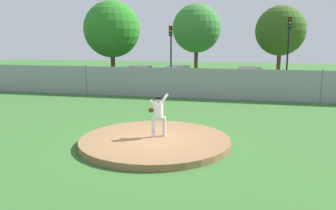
% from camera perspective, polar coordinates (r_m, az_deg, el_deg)
% --- Properties ---
extents(ground_plane, '(80.00, 80.00, 0.00)m').
position_cam_1_polar(ground_plane, '(18.15, 2.68, -0.97)').
color(ground_plane, '#386B2D').
extents(asphalt_strip, '(44.00, 7.00, 0.01)m').
position_cam_1_polar(asphalt_strip, '(26.44, 5.89, 2.73)').
color(asphalt_strip, '#2B2B2D').
rests_on(asphalt_strip, ground_plane).
extents(pitchers_mound, '(5.39, 5.39, 0.22)m').
position_cam_1_polar(pitchers_mound, '(12.43, -2.15, -5.99)').
color(pitchers_mound, olive).
rests_on(pitchers_mound, ground_plane).
extents(pitcher_youth, '(0.77, 0.36, 1.59)m').
position_cam_1_polar(pitcher_youth, '(12.39, -1.59, -1.19)').
color(pitcher_youth, silver).
rests_on(pitcher_youth, pitchers_mound).
extents(baseball, '(0.07, 0.07, 0.07)m').
position_cam_1_polar(baseball, '(13.33, -2.07, -4.15)').
color(baseball, white).
rests_on(baseball, pitchers_mound).
extents(chainlink_fence, '(37.39, 0.07, 2.02)m').
position_cam_1_polar(chainlink_fence, '(21.89, 4.53, 3.60)').
color(chainlink_fence, gray).
rests_on(chainlink_fence, ground_plane).
extents(parked_car_slate, '(2.00, 4.74, 1.64)m').
position_cam_1_polar(parked_car_slate, '(26.87, 1.54, 4.59)').
color(parked_car_slate, slate).
rests_on(parked_car_slate, ground_plane).
extents(parked_car_red, '(1.98, 4.34, 1.62)m').
position_cam_1_polar(parked_car_red, '(27.02, -5.07, 4.57)').
color(parked_car_red, '#A81919').
rests_on(parked_car_red, ground_plane).
extents(parked_car_charcoal, '(2.03, 4.68, 1.66)m').
position_cam_1_polar(parked_car_charcoal, '(26.00, 13.36, 4.13)').
color(parked_car_charcoal, '#232328').
rests_on(parked_car_charcoal, ground_plane).
extents(traffic_light_near, '(0.28, 0.46, 4.87)m').
position_cam_1_polar(traffic_light_near, '(30.93, 0.47, 10.13)').
color(traffic_light_near, black).
rests_on(traffic_light_near, ground_plane).
extents(traffic_light_far, '(0.28, 0.46, 5.48)m').
position_cam_1_polar(traffic_light_far, '(30.75, 19.36, 10.23)').
color(traffic_light_far, black).
rests_on(traffic_light_far, ground_plane).
extents(tree_broad_left, '(5.57, 5.57, 7.46)m').
position_cam_1_polar(tree_broad_left, '(35.34, -9.28, 12.26)').
color(tree_broad_left, '#4C331E').
rests_on(tree_broad_left, ground_plane).
extents(tree_broad_right, '(4.95, 4.95, 7.27)m').
position_cam_1_polar(tree_broad_right, '(36.20, 4.74, 12.51)').
color(tree_broad_right, '#4C331E').
rests_on(tree_broad_right, ground_plane).
extents(tree_tall_centre, '(4.75, 4.75, 6.89)m').
position_cam_1_polar(tree_tall_centre, '(35.29, 18.14, 11.60)').
color(tree_tall_centre, '#4C331E').
rests_on(tree_tall_centre, ground_plane).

